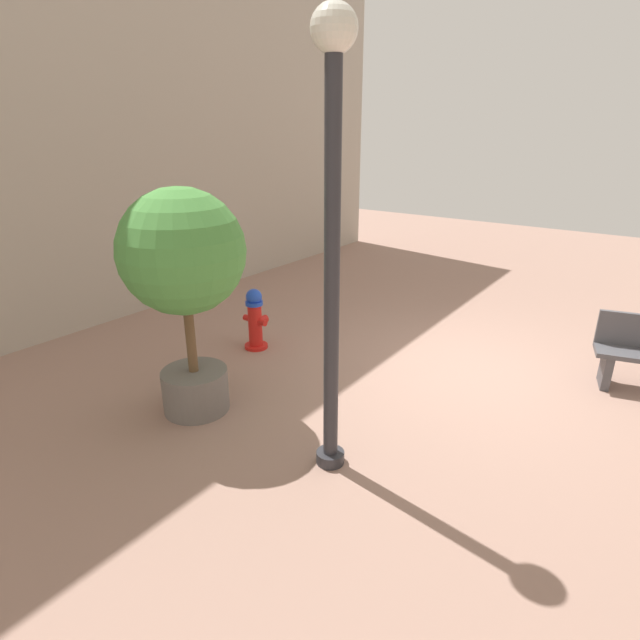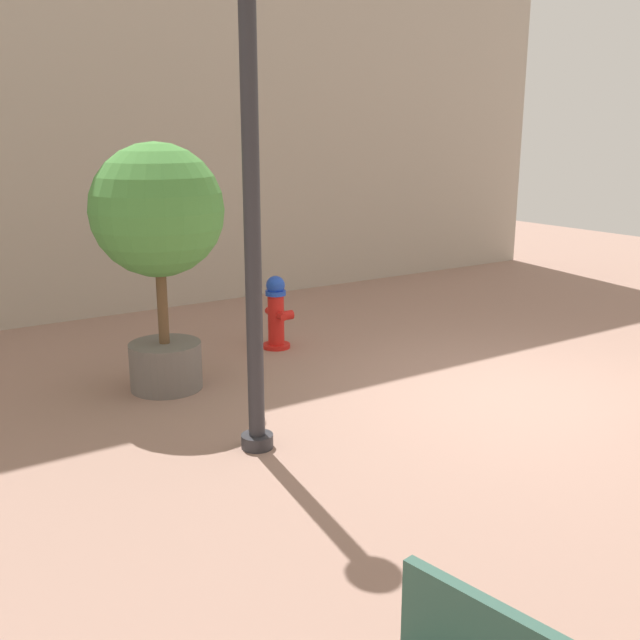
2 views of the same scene
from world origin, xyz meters
TOP-DOWN VIEW (x-y plane):
  - ground_plane at (0.00, 0.00)m, footprint 23.40×23.40m
  - fire_hydrant at (2.92, 1.15)m, footprint 0.43×0.41m
  - planter_tree at (2.27, 2.89)m, footprint 1.35×1.35m
  - street_lamp at (0.40, 2.81)m, footprint 0.36×0.36m

SIDE VIEW (x-z plane):
  - ground_plane at x=0.00m, z-range 0.00..0.00m
  - fire_hydrant at x=2.92m, z-range 0.00..0.93m
  - planter_tree at x=2.27m, z-range 0.44..3.01m
  - street_lamp at x=0.40m, z-range 0.48..4.46m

